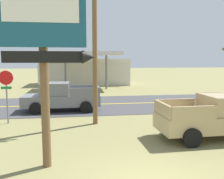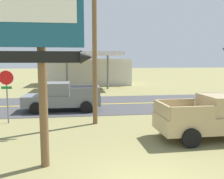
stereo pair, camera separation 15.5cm
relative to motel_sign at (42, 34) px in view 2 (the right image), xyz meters
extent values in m
cube|color=#3D3D3F|center=(2.99, 11.06, -4.33)|extent=(140.00, 8.00, 0.02)
cube|color=gold|center=(2.99, 11.06, -4.32)|extent=(126.00, 0.20, 0.01)
cylinder|color=brown|center=(-0.06, 0.13, -1.14)|extent=(0.28, 0.28, 6.40)
cube|color=#19516B|center=(-0.06, -0.05, 0.67)|extent=(2.70, 0.16, 2.17)
cube|color=white|center=(-0.06, -0.14, 0.93)|extent=(2.27, 0.03, 1.21)
cube|color=black|center=(-0.06, -0.05, -0.71)|extent=(2.43, 0.12, 0.36)
cone|color=black|center=(1.35, -0.05, -0.71)|extent=(0.40, 0.44, 0.44)
cylinder|color=slate|center=(-2.86, 6.07, -3.24)|extent=(0.08, 0.08, 2.20)
cylinder|color=red|center=(-2.86, 6.04, -1.79)|extent=(0.76, 0.03, 0.76)
cylinder|color=white|center=(-2.86, 6.06, -1.79)|extent=(0.80, 0.01, 0.80)
cube|color=#19722D|center=(-2.86, 6.04, -2.34)|extent=(0.56, 0.03, 0.14)
cylinder|color=brown|center=(1.95, 5.32, 0.55)|extent=(0.26, 0.26, 9.79)
cube|color=beige|center=(2.09, 27.04, -2.54)|extent=(12.00, 6.00, 3.60)
cube|color=silver|center=(2.09, 23.99, -0.99)|extent=(12.00, 0.12, 0.50)
cube|color=silver|center=(2.09, 21.04, -0.14)|extent=(8.00, 5.00, 0.40)
cylinder|color=slate|center=(-0.31, 21.04, -2.24)|extent=(0.24, 0.24, 4.20)
cylinder|color=slate|center=(4.49, 21.04, -2.24)|extent=(0.24, 0.24, 4.20)
cube|color=tan|center=(7.13, 2.12, -3.58)|extent=(5.24, 2.07, 0.72)
cube|color=tan|center=(7.58, 2.13, -2.80)|extent=(1.94, 1.84, 0.84)
cube|color=tan|center=(5.59, 3.01, -2.94)|extent=(1.95, 0.16, 0.56)
cube|color=tan|center=(5.63, 1.17, -2.94)|extent=(1.95, 0.16, 0.56)
cube|color=tan|center=(4.63, 2.06, -2.94)|extent=(0.16, 1.88, 0.56)
cylinder|color=black|center=(5.50, 3.06, -3.94)|extent=(0.81, 0.30, 0.80)
cylinder|color=black|center=(5.54, 1.10, -3.94)|extent=(0.81, 0.30, 0.80)
cube|color=slate|center=(-0.08, 9.06, -3.58)|extent=(5.20, 1.96, 0.72)
cube|color=slate|center=(-0.53, 9.06, -2.80)|extent=(1.90, 1.80, 0.84)
cube|color=#28333D|center=(-1.42, 9.06, -2.80)|extent=(0.10, 1.66, 0.71)
cube|color=slate|center=(1.44, 8.14, -2.94)|extent=(1.95, 0.12, 0.56)
cube|color=slate|center=(1.44, 9.98, -2.94)|extent=(1.95, 0.12, 0.56)
cube|color=slate|center=(2.42, 9.06, -2.94)|extent=(0.12, 1.88, 0.56)
cylinder|color=black|center=(-1.69, 8.08, -3.94)|extent=(0.80, 0.28, 0.80)
cylinder|color=black|center=(-1.69, 10.04, -3.94)|extent=(0.80, 0.28, 0.80)
cylinder|color=black|center=(1.53, 8.08, -3.94)|extent=(0.80, 0.28, 0.80)
cylinder|color=black|center=(1.53, 10.04, -3.94)|extent=(0.80, 0.28, 0.80)
camera|label=1|loc=(0.96, -7.93, -0.77)|focal=39.25mm
camera|label=2|loc=(1.11, -7.95, -0.77)|focal=39.25mm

